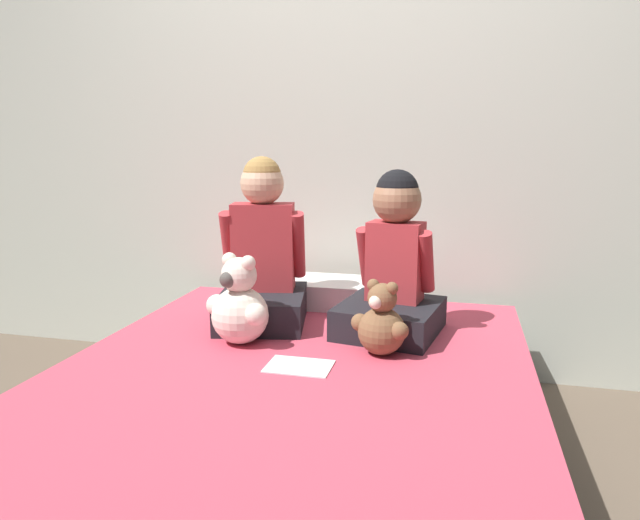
{
  "coord_description": "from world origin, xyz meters",
  "views": [
    {
      "loc": [
        0.5,
        -1.62,
        1.09
      ],
      "look_at": [
        0.0,
        0.4,
        0.67
      ],
      "focal_mm": 32.0,
      "sensor_mm": 36.0,
      "label": 1
    }
  ],
  "objects_px": {
    "bed": "(290,429)",
    "child_on_left": "(263,259)",
    "teddy_bear_held_by_right_child": "(381,324)",
    "pillow_at_headboard": "(340,293)",
    "teddy_bear_held_by_left_child": "(239,306)",
    "sign_card": "(299,366)",
    "child_on_right": "(393,268)"
  },
  "relations": [
    {
      "from": "child_on_left",
      "to": "child_on_right",
      "type": "height_order",
      "value": "child_on_left"
    },
    {
      "from": "teddy_bear_held_by_right_child",
      "to": "pillow_at_headboard",
      "type": "height_order",
      "value": "teddy_bear_held_by_right_child"
    },
    {
      "from": "child_on_right",
      "to": "teddy_bear_held_by_left_child",
      "type": "height_order",
      "value": "child_on_right"
    },
    {
      "from": "child_on_right",
      "to": "sign_card",
      "type": "relative_size",
      "value": 2.93
    },
    {
      "from": "teddy_bear_held_by_left_child",
      "to": "bed",
      "type": "bearing_deg",
      "value": -16.58
    },
    {
      "from": "child_on_right",
      "to": "child_on_left",
      "type": "bearing_deg",
      "value": -170.07
    },
    {
      "from": "teddy_bear_held_by_right_child",
      "to": "sign_card",
      "type": "distance_m",
      "value": 0.32
    },
    {
      "from": "bed",
      "to": "teddy_bear_held_by_left_child",
      "type": "relative_size",
      "value": 5.88
    },
    {
      "from": "child_on_right",
      "to": "teddy_bear_held_by_right_child",
      "type": "distance_m",
      "value": 0.3
    },
    {
      "from": "bed",
      "to": "pillow_at_headboard",
      "type": "height_order",
      "value": "pillow_at_headboard"
    },
    {
      "from": "child_on_right",
      "to": "pillow_at_headboard",
      "type": "distance_m",
      "value": 0.45
    },
    {
      "from": "teddy_bear_held_by_left_child",
      "to": "sign_card",
      "type": "distance_m",
      "value": 0.35
    },
    {
      "from": "child_on_right",
      "to": "pillow_at_headboard",
      "type": "bearing_deg",
      "value": 141.12
    },
    {
      "from": "bed",
      "to": "pillow_at_headboard",
      "type": "relative_size",
      "value": 3.4
    },
    {
      "from": "teddy_bear_held_by_left_child",
      "to": "pillow_at_headboard",
      "type": "xyz_separation_m",
      "value": [
        0.25,
        0.58,
        -0.08
      ]
    },
    {
      "from": "bed",
      "to": "child_on_left",
      "type": "bearing_deg",
      "value": 117.74
    },
    {
      "from": "bed",
      "to": "teddy_bear_held_by_right_child",
      "type": "height_order",
      "value": "teddy_bear_held_by_right_child"
    },
    {
      "from": "teddy_bear_held_by_right_child",
      "to": "bed",
      "type": "bearing_deg",
      "value": -116.48
    },
    {
      "from": "teddy_bear_held_by_left_child",
      "to": "sign_card",
      "type": "xyz_separation_m",
      "value": [
        0.27,
        -0.17,
        -0.14
      ]
    },
    {
      "from": "pillow_at_headboard",
      "to": "bed",
      "type": "bearing_deg",
      "value": -90.0
    },
    {
      "from": "child_on_left",
      "to": "teddy_bear_held_by_left_child",
      "type": "relative_size",
      "value": 2.02
    },
    {
      "from": "bed",
      "to": "child_on_right",
      "type": "height_order",
      "value": "child_on_right"
    },
    {
      "from": "sign_card",
      "to": "teddy_bear_held_by_left_child",
      "type": "bearing_deg",
      "value": 147.61
    },
    {
      "from": "bed",
      "to": "teddy_bear_held_by_left_child",
      "type": "distance_m",
      "value": 0.47
    },
    {
      "from": "teddy_bear_held_by_right_child",
      "to": "child_on_right",
      "type": "bearing_deg",
      "value": 111.82
    },
    {
      "from": "teddy_bear_held_by_right_child",
      "to": "pillow_at_headboard",
      "type": "relative_size",
      "value": 0.46
    },
    {
      "from": "bed",
      "to": "pillow_at_headboard",
      "type": "bearing_deg",
      "value": 90.0
    },
    {
      "from": "child_on_right",
      "to": "teddy_bear_held_by_left_child",
      "type": "distance_m",
      "value": 0.59
    },
    {
      "from": "child_on_left",
      "to": "sign_card",
      "type": "relative_size",
      "value": 3.14
    },
    {
      "from": "teddy_bear_held_by_right_child",
      "to": "sign_card",
      "type": "height_order",
      "value": "teddy_bear_held_by_right_child"
    },
    {
      "from": "child_on_left",
      "to": "teddy_bear_held_by_left_child",
      "type": "distance_m",
      "value": 0.3
    },
    {
      "from": "child_on_left",
      "to": "child_on_right",
      "type": "distance_m",
      "value": 0.52
    }
  ]
}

